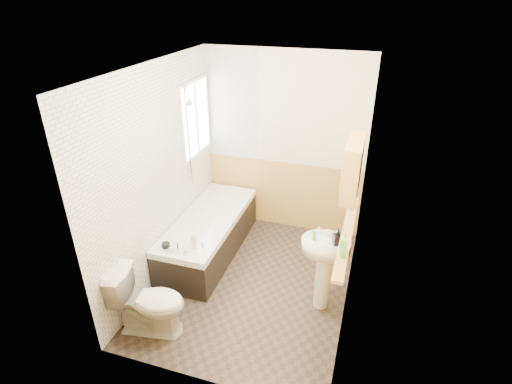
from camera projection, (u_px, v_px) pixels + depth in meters
floor at (252, 282)px, 4.79m from camera, size 2.80×2.80×0.00m
ceiling at (251, 68)px, 3.64m from camera, size 2.80×2.80×0.00m
wall_back at (284, 145)px, 5.41m from camera, size 2.20×0.02×2.50m
wall_front at (194, 271)px, 3.02m from camera, size 2.20×0.02×2.50m
wall_left at (159, 176)px, 4.51m from camera, size 0.02×2.80×2.50m
wall_right at (359, 205)px, 3.92m from camera, size 0.02×2.80×2.50m
wainscot_right at (348, 266)px, 4.27m from camera, size 0.01×2.80×1.00m
wainscot_front at (202, 339)px, 3.39m from camera, size 2.20×0.01×1.00m
wainscot_back at (282, 194)px, 5.74m from camera, size 2.20×0.01×1.00m
tile_cladding_left at (160, 177)px, 4.51m from camera, size 0.01×2.80×2.50m
tile_return_back at (232, 104)px, 5.35m from camera, size 0.75×0.01×1.50m
window at (196, 119)px, 5.12m from camera, size 0.03×0.79×0.99m
bathtub at (209, 234)px, 5.22m from camera, size 0.70×1.83×0.68m
shower_riser at (188, 129)px, 4.90m from camera, size 0.11×0.09×1.31m
toilet at (149, 302)px, 3.98m from camera, size 0.80×0.53×0.73m
sink at (324, 260)px, 4.18m from camera, size 0.51×0.41×0.98m
pine_shelf at (347, 233)px, 3.81m from camera, size 0.10×1.51×0.03m
medicine_cabinet at (353, 168)px, 3.61m from camera, size 0.15×0.59×0.53m
foam_can at (343, 248)px, 3.41m from camera, size 0.06×0.06×0.18m
green_bottle at (345, 239)px, 3.48m from camera, size 0.05×0.05×0.24m
black_jar at (352, 207)px, 4.19m from camera, size 0.08×0.08×0.04m
soap_bottle at (337, 241)px, 3.98m from camera, size 0.14×0.19×0.08m
clear_bottle at (314, 235)px, 4.04m from camera, size 0.04×0.04×0.11m
blue_gel at (194, 242)px, 4.45m from camera, size 0.06×0.05×0.18m
cream_jar at (166, 245)px, 4.50m from camera, size 0.10×0.10×0.06m
orange_bottle at (203, 244)px, 4.49m from camera, size 0.03×0.03×0.08m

